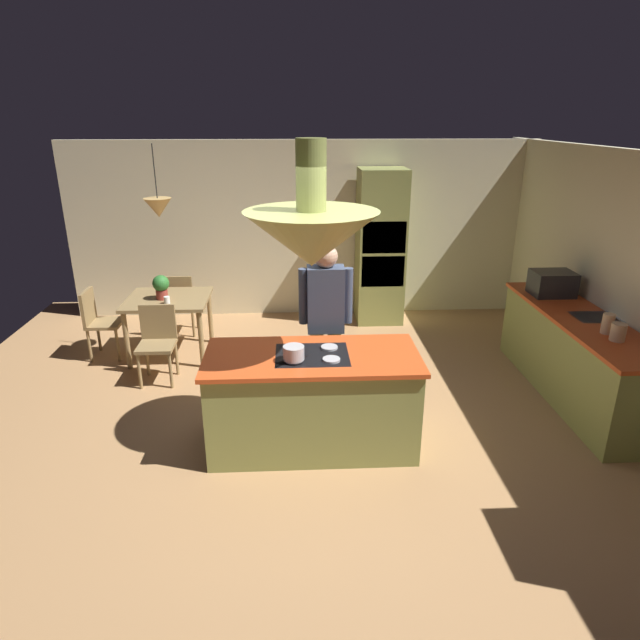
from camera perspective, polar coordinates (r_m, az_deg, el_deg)
The scene contains 19 objects.
ground at distance 5.36m, azimuth -0.87°, elevation -11.60°, with size 8.16×8.16×0.00m, color #AD7F51.
wall_back at distance 8.14m, azimuth -1.83°, elevation 9.42°, with size 6.80×0.10×2.55m, color beige.
wall_right at distance 6.20m, azimuth 30.55°, elevation 2.91°, with size 0.10×7.20×2.55m, color beige.
kitchen_island at distance 4.96m, azimuth -0.81°, elevation -8.38°, with size 1.89×0.88×0.92m.
counter_run_right at distance 6.41m, azimuth 25.25°, elevation -3.44°, with size 0.73×2.53×0.90m.
oven_tower at distance 7.88m, azimuth 6.35°, elevation 7.58°, with size 0.66×0.62×2.19m.
dining_table at distance 6.97m, azimuth -15.60°, elevation 1.43°, with size 0.99×0.90×0.76m.
person_at_island at distance 5.39m, azimuth 0.59°, elevation 0.34°, with size 0.53×0.23×1.72m.
range_hood at distance 4.43m, azimuth -0.91°, elevation 8.84°, with size 1.10×1.10×1.00m.
pendant_light_over_table at distance 6.69m, azimuth -16.60°, elevation 11.23°, with size 0.32×0.32×0.82m.
chair_facing_island at distance 6.41m, azimuth -16.68°, elevation -1.83°, with size 0.40×0.40×0.87m.
chair_by_back_wall at distance 7.64m, azimuth -14.47°, elevation 2.02°, with size 0.40×0.40×0.87m.
chair_at_corner at distance 7.27m, azimuth -22.23°, elevation 0.13°, with size 0.40×0.40×0.87m.
potted_plant_on_table at distance 6.87m, azimuth -16.33°, elevation 3.46°, with size 0.20×0.20×0.30m.
cup_on_table at distance 6.71m, azimuth -15.75°, elevation 2.01°, with size 0.07×0.07×0.09m, color white.
canister_flour at distance 5.73m, azimuth 28.79°, elevation -1.12°, with size 0.13×0.13×0.17m, color #E0B78C.
canister_sugar at distance 5.87m, azimuth 27.95°, elevation -0.34°, with size 0.11×0.11×0.20m, color #E0B78C.
microwave_on_counter at distance 6.84m, azimuth 23.18°, elevation 3.56°, with size 0.46×0.36×0.28m, color #232326.
cooking_pot_on_cooktop at distance 4.60m, azimuth -2.77°, elevation -3.46°, with size 0.18×0.18×0.12m, color #B2B2B7.
Camera 1 is at (-0.15, -4.53, 2.86)m, focal length 30.52 mm.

